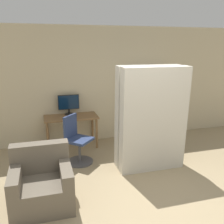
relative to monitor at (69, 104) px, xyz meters
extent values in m
plane|color=#9E8966|center=(0.95, -2.94, -0.98)|extent=(16.00, 16.00, 0.00)
cube|color=#C6B793|center=(0.95, 0.15, 0.37)|extent=(8.00, 0.06, 2.70)
cube|color=brown|center=(0.02, -0.18, -0.27)|extent=(1.19, 0.59, 0.03)
cylinder|color=brown|center=(-0.51, -0.41, -0.63)|extent=(0.05, 0.05, 0.69)
cylinder|color=brown|center=(0.55, -0.41, -0.63)|extent=(0.05, 0.05, 0.69)
cylinder|color=brown|center=(-0.51, 0.06, -0.63)|extent=(0.05, 0.05, 0.69)
cylinder|color=brown|center=(0.55, 0.06, -0.63)|extent=(0.05, 0.05, 0.69)
cylinder|color=black|center=(0.00, 0.00, -0.25)|extent=(0.20, 0.20, 0.02)
cylinder|color=black|center=(0.00, 0.00, -0.18)|extent=(0.04, 0.04, 0.11)
cube|color=black|center=(0.00, 0.00, 0.03)|extent=(0.48, 0.02, 0.34)
cube|color=#0A1E38|center=(0.00, 0.00, 0.03)|extent=(0.45, 0.03, 0.31)
cylinder|color=#4C4C51|center=(0.07, -1.05, -0.96)|extent=(0.52, 0.52, 0.03)
cylinder|color=#4C4C51|center=(0.07, -1.05, -0.73)|extent=(0.05, 0.05, 0.42)
cube|color=navy|center=(0.07, -1.05, -0.50)|extent=(0.62, 0.62, 0.05)
cube|color=navy|center=(-0.08, -0.91, -0.25)|extent=(0.30, 0.32, 0.45)
cube|color=beige|center=(1.56, -0.03, -0.13)|extent=(0.02, 0.30, 1.69)
cube|color=beige|center=(2.40, -0.03, -0.13)|extent=(0.02, 0.30, 1.69)
cube|color=beige|center=(1.98, 0.11, -0.13)|extent=(0.86, 0.02, 1.69)
cube|color=beige|center=(1.98, -0.03, -0.97)|extent=(0.82, 0.27, 0.02)
cube|color=beige|center=(1.98, -0.03, -0.63)|extent=(0.82, 0.27, 0.02)
cube|color=beige|center=(1.98, -0.03, -0.30)|extent=(0.82, 0.27, 0.02)
cube|color=beige|center=(1.98, -0.03, 0.03)|extent=(0.82, 0.27, 0.02)
cube|color=beige|center=(1.98, -0.03, 0.37)|extent=(0.82, 0.27, 0.02)
cube|color=beige|center=(1.98, -0.03, 0.70)|extent=(0.82, 0.27, 0.02)
cube|color=teal|center=(1.60, -0.03, -0.84)|extent=(0.04, 0.21, 0.23)
cube|color=#1E4C9E|center=(1.64, -0.06, -0.85)|extent=(0.03, 0.21, 0.22)
cube|color=red|center=(1.67, -0.02, -0.85)|extent=(0.03, 0.16, 0.22)
cube|color=gold|center=(1.71, 0.02, -0.83)|extent=(0.03, 0.16, 0.25)
cube|color=#232328|center=(1.59, 0.02, -0.53)|extent=(0.03, 0.16, 0.19)
cube|color=teal|center=(1.63, -0.03, -0.49)|extent=(0.03, 0.18, 0.27)
cube|color=red|center=(1.66, 0.01, -0.48)|extent=(0.02, 0.16, 0.29)
cube|color=silver|center=(1.69, -0.03, -0.51)|extent=(0.02, 0.21, 0.23)
cube|color=orange|center=(1.72, -0.06, -0.53)|extent=(0.04, 0.20, 0.19)
cube|color=#7A2D84|center=(1.77, 0.00, -0.52)|extent=(0.04, 0.18, 0.21)
cube|color=#1E4C9E|center=(1.81, -0.06, -0.52)|extent=(0.04, 0.16, 0.21)
cube|color=#232328|center=(1.85, 0.01, -0.52)|extent=(0.03, 0.18, 0.20)
cube|color=orange|center=(1.88, 0.00, -0.48)|extent=(0.02, 0.18, 0.28)
cube|color=#287A38|center=(1.60, -0.07, -0.17)|extent=(0.03, 0.16, 0.24)
cube|color=silver|center=(1.62, -0.02, -0.17)|extent=(0.02, 0.22, 0.24)
cube|color=gold|center=(1.66, -0.07, -0.15)|extent=(0.04, 0.17, 0.29)
cube|color=#1E4C9E|center=(1.71, -0.06, -0.19)|extent=(0.04, 0.20, 0.20)
cube|color=teal|center=(1.74, 0.01, -0.17)|extent=(0.02, 0.18, 0.25)
cube|color=teal|center=(1.60, 0.01, 0.16)|extent=(0.03, 0.18, 0.24)
cube|color=gold|center=(1.63, -0.04, 0.14)|extent=(0.02, 0.17, 0.19)
cube|color=#232328|center=(1.65, 0.01, 0.19)|extent=(0.03, 0.16, 0.28)
cube|color=brown|center=(1.69, -0.01, 0.15)|extent=(0.03, 0.19, 0.21)
cube|color=orange|center=(1.74, -0.07, 0.16)|extent=(0.03, 0.19, 0.24)
cube|color=#1E4C9E|center=(1.78, 0.01, 0.14)|extent=(0.03, 0.17, 0.20)
cube|color=brown|center=(1.82, -0.02, 0.18)|extent=(0.03, 0.17, 0.28)
cube|color=#1E4C9E|center=(1.59, -0.04, 0.50)|extent=(0.02, 0.21, 0.25)
cube|color=#1E4C9E|center=(1.63, -0.04, 0.50)|extent=(0.02, 0.19, 0.24)
cube|color=#287A38|center=(1.65, -0.08, 0.49)|extent=(0.03, 0.17, 0.22)
cube|color=#287A38|center=(1.69, -0.05, 0.52)|extent=(0.04, 0.15, 0.28)
cube|color=#7A2D84|center=(1.73, -0.07, 0.50)|extent=(0.03, 0.18, 0.25)
cube|color=orange|center=(1.76, 0.01, 0.51)|extent=(0.02, 0.16, 0.27)
cube|color=teal|center=(1.80, -0.06, 0.51)|extent=(0.03, 0.16, 0.28)
cube|color=silver|center=(1.84, -0.01, 0.50)|extent=(0.04, 0.22, 0.25)
cube|color=red|center=(1.87, -0.05, 0.48)|extent=(0.02, 0.15, 0.21)
cube|color=beige|center=(1.32, -1.71, -0.02)|extent=(1.22, 0.30, 1.92)
cube|color=beige|center=(1.93, -1.71, -0.02)|extent=(0.01, 0.31, 1.88)
cube|color=beige|center=(1.32, -1.41, -0.02)|extent=(1.22, 0.29, 1.92)
cube|color=beige|center=(1.93, -1.41, -0.02)|extent=(0.01, 0.30, 1.88)
cube|color=#665B4C|center=(-0.66, -2.27, -0.78)|extent=(0.85, 0.80, 0.40)
cube|color=#665B4C|center=(-0.66, -1.97, -0.35)|extent=(0.85, 0.20, 0.45)
cube|color=#665B4C|center=(-1.01, -2.27, -0.48)|extent=(0.16, 0.80, 0.20)
cube|color=#665B4C|center=(-0.32, -2.27, -0.48)|extent=(0.16, 0.80, 0.20)
camera|label=1|loc=(-0.57, -5.60, 1.27)|focal=40.00mm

